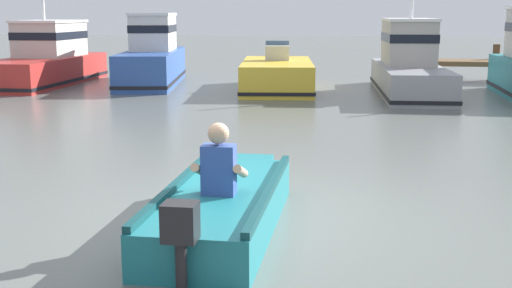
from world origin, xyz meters
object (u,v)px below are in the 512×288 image
at_px(moored_boat_blue, 153,58).
at_px(moored_boat_grey, 409,66).
at_px(rowboat_with_person, 223,206).
at_px(moored_boat_red, 47,60).
at_px(moored_boat_yellow, 277,76).

bearing_deg(moored_boat_blue, moored_boat_grey, -8.25).
bearing_deg(moored_boat_blue, rowboat_with_person, -69.06).
relative_size(rowboat_with_person, moored_boat_red, 0.61).
bearing_deg(moored_boat_yellow, rowboat_with_person, -84.88).
bearing_deg(moored_boat_yellow, moored_boat_red, 175.99).
bearing_deg(rowboat_with_person, moored_boat_grey, 78.30).
relative_size(rowboat_with_person, moored_boat_grey, 0.58).
relative_size(moored_boat_blue, moored_boat_grey, 0.92).
distance_m(moored_boat_red, moored_boat_yellow, 7.66).
xyz_separation_m(moored_boat_blue, moored_boat_grey, (8.08, -1.17, -0.07)).
xyz_separation_m(moored_boat_red, moored_boat_yellow, (7.64, -0.54, -0.34)).
distance_m(rowboat_with_person, moored_boat_red, 16.17).
xyz_separation_m(rowboat_with_person, moored_boat_red, (-8.80, 13.55, 0.51)).
distance_m(moored_boat_red, moored_boat_grey, 11.50).
bearing_deg(moored_boat_red, moored_boat_blue, 9.25).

